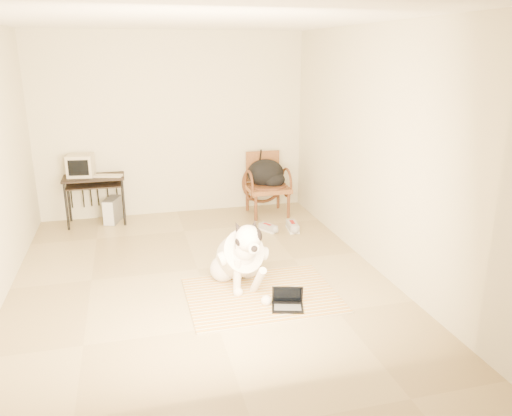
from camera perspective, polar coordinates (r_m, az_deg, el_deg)
name	(u,v)px	position (r m, az deg, el deg)	size (l,w,h in m)	color
floor	(198,269)	(5.84, -6.70, -6.96)	(4.50, 4.50, 0.00)	tan
ceiling	(188,20)	(5.33, -7.78, 20.50)	(4.50, 4.50, 0.00)	white
wall_back	(173,125)	(7.64, -9.49, 9.29)	(4.50, 4.50, 0.00)	beige
wall_front	(239,219)	(3.28, -1.93, -1.26)	(4.50, 4.50, 0.00)	beige
wall_right	(363,146)	(6.01, 12.18, 6.98)	(4.50, 4.50, 0.00)	beige
rug	(262,295)	(5.21, 0.66, -9.92)	(1.52, 1.16, 0.02)	orange
dog	(240,257)	(5.28, -1.86, -5.60)	(0.56, 1.15, 0.84)	silver
laptop	(288,302)	(4.95, 3.63, -10.68)	(0.35, 0.29, 0.21)	black
computer_desk	(94,183)	(7.49, -18.02, 2.70)	(0.85, 0.48, 0.70)	black
crt_monitor	(81,165)	(7.52, -19.40, 4.62)	(0.39, 0.37, 0.31)	#BBAE93
desk_keyboard	(108,176)	(7.40, -16.54, 3.55)	(0.39, 0.14, 0.03)	#BBAE93
pc_tower	(113,210)	(7.60, -16.07, -0.25)	(0.28, 0.42, 0.36)	#4F4F52
rattan_chair	(266,184)	(7.64, 1.21, 2.79)	(0.62, 0.60, 0.93)	brown
backpack	(267,174)	(7.60, 1.26, 3.89)	(0.56, 0.50, 0.42)	black
sneaker_left	(268,228)	(6.98, 1.40, -2.30)	(0.24, 0.30, 0.10)	silver
sneaker_right	(293,227)	(7.03, 4.20, -2.14)	(0.17, 0.34, 0.12)	silver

